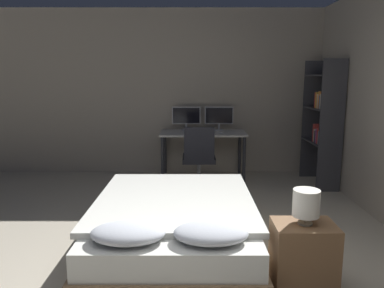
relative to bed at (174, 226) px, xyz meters
The scene contains 11 objects.
wall_back 3.19m from the bed, 86.86° to the left, with size 12.00×0.06×2.70m.
bed is the anchor object (origin of this frame).
nightstand 1.20m from the bed, 33.07° to the right, with size 0.46×0.34×0.54m.
bedside_lamp 1.29m from the bed, 33.07° to the right, with size 0.20×0.20×0.26m.
desk 2.65m from the bed, 82.56° to the left, with size 1.36×0.65×0.74m.
monitor_left 2.91m from the bed, 88.57° to the left, with size 0.47×0.16×0.39m.
monitor_right 2.97m from the bed, 77.83° to the left, with size 0.47×0.16×0.39m.
keyboard 2.45m from the bed, 81.88° to the left, with size 0.35×0.13×0.02m.
computer_mouse 2.51m from the bed, 75.79° to the left, with size 0.07×0.05×0.04m.
office_chair 1.92m from the bed, 82.09° to the left, with size 0.52×0.52×0.94m.
bookshelf 3.11m from the bed, 45.78° to the left, with size 0.34×0.83×1.86m.
Camera 1 is at (0.00, -2.08, 1.63)m, focal length 35.00 mm.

